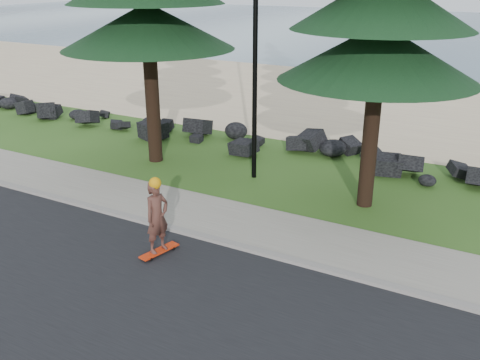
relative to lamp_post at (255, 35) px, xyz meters
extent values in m
plane|color=#325A1C|center=(0.00, -3.20, -4.13)|extent=(160.00, 160.00, 0.00)
cube|color=black|center=(0.00, -7.70, -4.12)|extent=(160.00, 7.00, 0.02)
cube|color=gray|center=(0.00, -4.10, -4.08)|extent=(160.00, 0.20, 0.10)
cube|color=gray|center=(0.00, -3.00, -4.09)|extent=(160.00, 2.00, 0.08)
cube|color=tan|center=(0.00, 11.30, -4.13)|extent=(160.00, 15.00, 0.01)
cube|color=#38566B|center=(0.00, 47.80, -4.13)|extent=(160.00, 58.00, 0.01)
cylinder|color=black|center=(0.00, 0.00, -0.13)|extent=(0.14, 0.14, 8.00)
cube|color=red|center=(0.38, -5.18, -4.04)|extent=(0.44, 0.99, 0.03)
imported|color=#4E2B23|center=(0.38, -5.18, -3.22)|extent=(0.50, 0.65, 1.60)
sphere|color=orange|center=(0.38, -5.18, -2.46)|extent=(0.26, 0.26, 0.26)
camera|label=1|loc=(6.86, -13.30, 1.62)|focal=40.00mm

